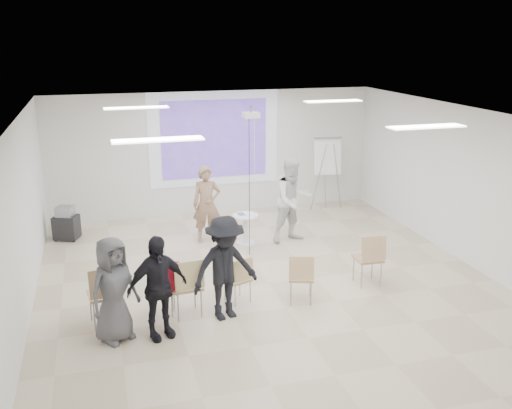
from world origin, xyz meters
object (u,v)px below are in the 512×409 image
object	(u,v)px
pedestal_table	(245,227)
flipchart_easel	(328,156)
audience_left	(157,280)
chair_right_far	(370,256)
laptop	(186,284)
chair_center	(240,276)
chair_left_inner	(187,283)
player_right	(293,196)
chair_far_left	(104,291)
audience_mid	(225,261)
av_cart	(66,224)
chair_right_inner	(301,275)
audience_outer	(113,284)
player_left	(207,199)
chair_left_mid	(162,287)

from	to	relation	value
pedestal_table	flipchart_easel	distance (m)	3.39
audience_left	chair_right_far	bearing A→B (deg)	-6.60
pedestal_table	laptop	world-z (taller)	pedestal_table
chair_center	chair_left_inner	bearing A→B (deg)	175.38
pedestal_table	player_right	world-z (taller)	player_right
chair_center	audience_left	distance (m)	1.65
player_right	flipchart_easel	bearing A→B (deg)	38.63
chair_center	chair_far_left	bearing A→B (deg)	164.84
chair_right_far	audience_mid	distance (m)	2.78
chair_far_left	av_cart	world-z (taller)	chair_far_left
chair_right_inner	audience_mid	size ratio (longest dim) A/B	0.46
laptop	flipchart_easel	distance (m)	6.45
laptop	av_cart	size ratio (longest dim) A/B	0.48
chair_far_left	chair_right_far	size ratio (longest dim) A/B	1.02
chair_far_left	laptop	world-z (taller)	chair_far_left
chair_far_left	av_cart	xyz separation A→B (m)	(-0.70, 4.20, -0.24)
chair_center	audience_outer	bearing A→B (deg)	177.06
player_left	av_cart	world-z (taller)	player_left
chair_far_left	audience_left	xyz separation A→B (m)	(0.75, -0.54, 0.32)
pedestal_table	chair_center	world-z (taller)	chair_center
chair_center	chair_right_inner	distance (m)	1.01
pedestal_table	chair_right_far	world-z (taller)	chair_right_far
chair_right_far	pedestal_table	bearing A→B (deg)	123.67
chair_right_inner	audience_mid	bearing A→B (deg)	-155.16
chair_right_inner	chair_right_far	distance (m)	1.44
chair_right_inner	audience_outer	world-z (taller)	audience_outer
chair_left_inner	laptop	world-z (taller)	chair_left_inner
chair_right_inner	audience_left	distance (m)	2.46
pedestal_table	chair_far_left	size ratio (longest dim) A/B	0.68
chair_far_left	chair_left_inner	xyz separation A→B (m)	(1.26, -0.06, -0.00)
player_left	audience_mid	distance (m)	3.52
av_cart	pedestal_table	bearing A→B (deg)	0.53
chair_left_mid	player_left	bearing A→B (deg)	81.90
chair_right_inner	chair_center	bearing A→B (deg)	-177.52
flipchart_easel	audience_mid	bearing A→B (deg)	-118.88
chair_right_far	flipchart_easel	distance (m)	4.70
player_left	audience_left	xyz separation A→B (m)	(-1.48, -3.81, -0.03)
flipchart_easel	chair_far_left	bearing A→B (deg)	-131.36
chair_right_inner	chair_right_far	size ratio (longest dim) A/B	0.90
chair_left_mid	chair_center	distance (m)	1.28
chair_left_mid	audience_outer	bearing A→B (deg)	-128.01
laptop	av_cart	bearing A→B (deg)	-70.61
chair_left_inner	chair_left_mid	bearing A→B (deg)	148.58
player_right	laptop	size ratio (longest dim) A/B	5.60
audience_mid	flipchart_easel	bearing A→B (deg)	38.50
player_right	chair_center	bearing A→B (deg)	-137.45
chair_right_far	player_left	bearing A→B (deg)	129.84
player_left	chair_far_left	xyz separation A→B (m)	(-2.23, -3.27, -0.35)
audience_outer	av_cart	distance (m)	4.75
chair_right_far	audience_outer	xyz separation A→B (m)	(-4.40, -0.67, 0.31)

